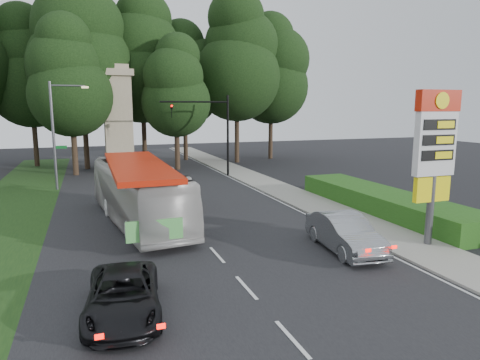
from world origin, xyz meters
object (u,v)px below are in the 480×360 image
object	(u,v)px
streetlight_signs	(56,130)
sedan_silver	(345,233)
monument	(118,118)
traffic_signal_mast	(214,124)
transit_bus	(138,193)
suv_charcoal	(123,295)
gas_station_pylon	(435,147)

from	to	relation	value
streetlight_signs	sedan_silver	bearing A→B (deg)	-57.39
monument	traffic_signal_mast	bearing A→B (deg)	-38.00
transit_bus	sedan_silver	size ratio (longest dim) A/B	2.43
streetlight_signs	suv_charcoal	distance (m)	22.60
gas_station_pylon	traffic_signal_mast	xyz separation A→B (m)	(-3.52, 22.00, 0.22)
transit_bus	suv_charcoal	distance (m)	10.57
sedan_silver	monument	bearing A→B (deg)	110.97
traffic_signal_mast	suv_charcoal	world-z (taller)	traffic_signal_mast
traffic_signal_mast	monument	size ratio (longest dim) A/B	0.72
sedan_silver	suv_charcoal	bearing A→B (deg)	-157.54
traffic_signal_mast	sedan_silver	size ratio (longest dim) A/B	1.50
gas_station_pylon	sedan_silver	xyz separation A→B (m)	(-3.85, 0.73, -3.66)
gas_station_pylon	traffic_signal_mast	bearing A→B (deg)	99.09
monument	suv_charcoal	xyz separation A→B (m)	(-2.10, -30.08, -4.47)
gas_station_pylon	streetlight_signs	size ratio (longest dim) A/B	0.86
traffic_signal_mast	monument	world-z (taller)	monument
gas_station_pylon	streetlight_signs	distance (m)	25.74
gas_station_pylon	traffic_signal_mast	size ratio (longest dim) A/B	0.95
gas_station_pylon	transit_bus	xyz separation A→B (m)	(-11.66, 8.31, -2.82)
transit_bus	streetlight_signs	bearing A→B (deg)	103.67
monument	transit_bus	distance (m)	20.00
transit_bus	sedan_silver	bearing A→B (deg)	-51.62
gas_station_pylon	traffic_signal_mast	distance (m)	22.29
monument	suv_charcoal	distance (m)	30.49
traffic_signal_mast	sedan_silver	world-z (taller)	traffic_signal_mast
gas_station_pylon	sedan_silver	distance (m)	5.36
streetlight_signs	monument	size ratio (longest dim) A/B	0.80
monument	suv_charcoal	world-z (taller)	monument
sedan_silver	traffic_signal_mast	bearing A→B (deg)	94.99
traffic_signal_mast	suv_charcoal	bearing A→B (deg)	-112.11
traffic_signal_mast	suv_charcoal	size ratio (longest dim) A/B	1.58
traffic_signal_mast	transit_bus	size ratio (longest dim) A/B	0.62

